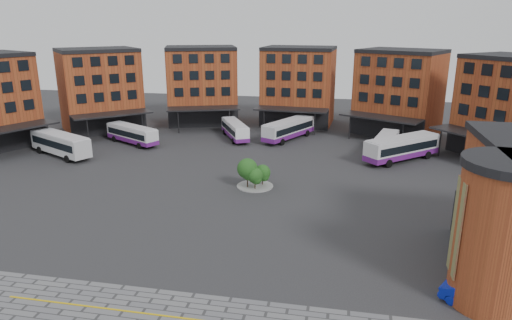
% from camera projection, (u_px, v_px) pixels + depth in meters
% --- Properties ---
extents(ground, '(160.00, 160.00, 0.00)m').
position_uv_depth(ground, '(211.00, 227.00, 44.17)').
color(ground, '#28282B').
rests_on(ground, ground).
extents(yellow_line, '(26.00, 0.15, 0.02)m').
position_uv_depth(yellow_line, '(181.00, 318.00, 30.65)').
color(yellow_line, gold).
rests_on(yellow_line, paving_zone).
extents(main_building, '(94.14, 42.48, 14.60)m').
position_uv_depth(main_building, '(246.00, 93.00, 78.85)').
color(main_building, '#994421').
rests_on(main_building, ground).
extents(tree_island, '(4.40, 4.40, 3.64)m').
position_uv_depth(tree_island, '(254.00, 173.00, 54.18)').
color(tree_island, gray).
rests_on(tree_island, ground).
extents(bus_a, '(11.86, 7.81, 3.37)m').
position_uv_depth(bus_a, '(60.00, 143.00, 67.02)').
color(bus_a, silver).
rests_on(bus_a, ground).
extents(bus_b, '(10.48, 7.28, 2.99)m').
position_uv_depth(bus_b, '(132.00, 134.00, 73.82)').
color(bus_b, white).
rests_on(bus_b, ground).
extents(bus_c, '(6.84, 10.14, 2.88)m').
position_uv_depth(bus_c, '(235.00, 130.00, 77.11)').
color(bus_c, white).
rests_on(bus_c, ground).
extents(bus_d, '(7.80, 11.73, 3.32)m').
position_uv_depth(bus_d, '(289.00, 129.00, 76.52)').
color(bus_d, silver).
rests_on(bus_d, ground).
extents(bus_e, '(5.12, 11.17, 3.07)m').
position_uv_depth(bus_e, '(384.00, 145.00, 66.90)').
color(bus_e, white).
rests_on(bus_e, ground).
extents(bus_f, '(11.12, 10.45, 3.50)m').
position_uv_depth(bus_f, '(402.00, 148.00, 64.77)').
color(bus_f, silver).
rests_on(bus_f, ground).
extents(blue_car, '(4.85, 3.77, 1.54)m').
position_uv_depth(blue_car, '(476.00, 299.00, 31.47)').
color(blue_car, '#0D1FB0').
rests_on(blue_car, ground).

